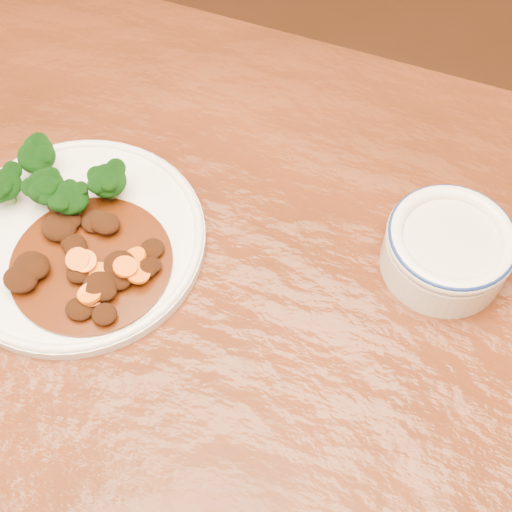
% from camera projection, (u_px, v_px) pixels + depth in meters
% --- Properties ---
extents(ground, '(4.00, 4.00, 0.00)m').
position_uv_depth(ground, '(225.00, 508.00, 1.35)').
color(ground, '#462611').
rests_on(ground, ground).
extents(dining_table, '(1.55, 0.98, 0.75)m').
position_uv_depth(dining_table, '(203.00, 363.00, 0.78)').
color(dining_table, '#5E2610').
rests_on(dining_table, ground).
extents(dinner_plate, '(0.28, 0.28, 0.02)m').
position_uv_depth(dinner_plate, '(77.00, 239.00, 0.76)').
color(dinner_plate, white).
rests_on(dinner_plate, dining_table).
extents(broccoli_florets, '(0.14, 0.09, 0.05)m').
position_uv_depth(broccoli_florets, '(54.00, 181.00, 0.77)').
color(broccoli_florets, olive).
rests_on(broccoli_florets, dinner_plate).
extents(mince_stew, '(0.17, 0.17, 0.03)m').
position_uv_depth(mince_stew, '(86.00, 259.00, 0.73)').
color(mince_stew, '#491C07').
rests_on(mince_stew, dinner_plate).
extents(dip_bowl, '(0.13, 0.13, 0.06)m').
position_uv_depth(dip_bowl, '(448.00, 248.00, 0.73)').
color(dip_bowl, silver).
rests_on(dip_bowl, dining_table).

